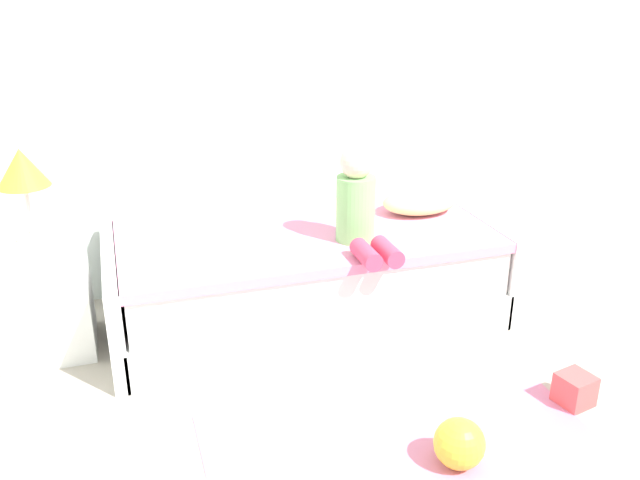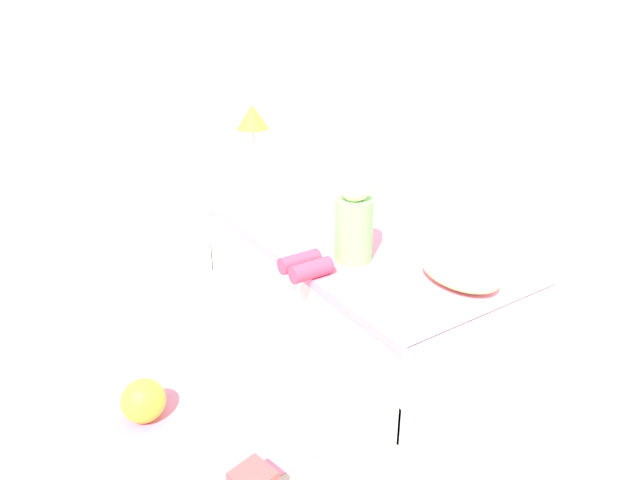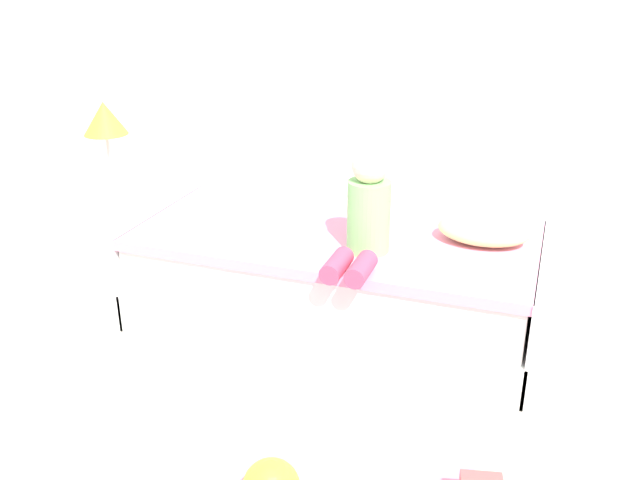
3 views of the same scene
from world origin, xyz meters
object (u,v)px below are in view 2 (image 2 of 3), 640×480
object	(u,v)px
child_figure	(346,226)
toy_ball	(143,401)
bed	(355,277)
nightstand	(257,201)
pillow	(460,271)
table_lamp	(253,120)

from	to	relation	value
child_figure	toy_ball	size ratio (longest dim) A/B	2.51
bed	nightstand	bearing A→B (deg)	177.89
pillow	bed	bearing A→B (deg)	-172.00
bed	pillow	world-z (taller)	pillow
nightstand	bed	bearing A→B (deg)	-2.11
pillow	toy_ball	world-z (taller)	pillow
child_figure	pillow	distance (m)	0.61
bed	table_lamp	world-z (taller)	table_lamp
child_figure	toy_ball	world-z (taller)	child_figure
nightstand	table_lamp	size ratio (longest dim) A/B	1.33
toy_ball	pillow	bearing A→B (deg)	71.31
nightstand	table_lamp	xyz separation A→B (m)	(-0.00, 0.00, 0.64)
pillow	table_lamp	bearing A→B (deg)	-178.60
table_lamp	child_figure	xyz separation A→B (m)	(1.56, -0.28, -0.23)
bed	child_figure	distance (m)	0.55
pillow	toy_ball	xyz separation A→B (m)	(-0.50, -1.47, -0.46)
table_lamp	pillow	size ratio (longest dim) A/B	1.02
pillow	child_figure	bearing A→B (deg)	-146.62
bed	child_figure	size ratio (longest dim) A/B	4.14
bed	toy_ball	bearing A→B (deg)	-81.02
nightstand	child_figure	size ratio (longest dim) A/B	1.18
table_lamp	nightstand	bearing A→B (deg)	0.00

